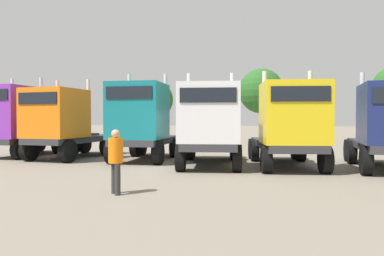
{
  "coord_description": "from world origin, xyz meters",
  "views": [
    {
      "loc": [
        4.41,
        -14.52,
        2.04
      ],
      "look_at": [
        -0.83,
        2.21,
        1.63
      ],
      "focal_mm": 34.38,
      "sensor_mm": 36.0,
      "label": 1
    }
  ],
  "objects": [
    {
      "name": "semi_truck_teal",
      "position": [
        -3.19,
        1.65,
        1.97
      ],
      "size": [
        3.21,
        5.93,
        4.33
      ],
      "rotation": [
        0.0,
        0.0,
        -1.45
      ],
      "color": "#333338",
      "rests_on": "ground"
    },
    {
      "name": "semi_truck_white",
      "position": [
        0.49,
        0.51,
        1.81
      ],
      "size": [
        3.85,
        6.8,
        4.06
      ],
      "rotation": [
        0.0,
        0.0,
        -1.35
      ],
      "color": "#333338",
      "rests_on": "ground"
    },
    {
      "name": "semi_truck_yellow",
      "position": [
        3.73,
        0.97,
        1.8
      ],
      "size": [
        3.95,
        6.73,
        4.08
      ],
      "rotation": [
        0.0,
        0.0,
        -1.33
      ],
      "color": "#333338",
      "rests_on": "ground"
    },
    {
      "name": "oak_far_left",
      "position": [
        -9.39,
        17.74,
        3.89
      ],
      "size": [
        3.51,
        3.51,
        5.66
      ],
      "color": "#4C3823",
      "rests_on": "ground"
    },
    {
      "name": "oak_far_centre",
      "position": [
        0.51,
        18.57,
        4.55
      ],
      "size": [
        3.98,
        3.98,
        6.56
      ],
      "color": "#4C3823",
      "rests_on": "ground"
    },
    {
      "name": "semi_truck_orange",
      "position": [
        -7.43,
        1.34,
        1.88
      ],
      "size": [
        2.57,
        5.96,
        4.14
      ],
      "rotation": [
        0.0,
        0.0,
        -1.57
      ],
      "color": "#333338",
      "rests_on": "ground"
    },
    {
      "name": "semi_truck_purple",
      "position": [
        -10.64,
        1.56,
        1.99
      ],
      "size": [
        2.81,
        5.76,
        4.38
      ],
      "rotation": [
        0.0,
        0.0,
        -1.52
      ],
      "color": "#333338",
      "rests_on": "ground"
    },
    {
      "name": "ground",
      "position": [
        0.0,
        0.0,
        0.0
      ],
      "size": [
        200.0,
        200.0,
        0.0
      ],
      "primitive_type": "plane",
      "color": "gray"
    },
    {
      "name": "visitor_in_hivis",
      "position": [
        -0.55,
        -5.64,
        1.03
      ],
      "size": [
        0.57,
        0.57,
        1.77
      ],
      "rotation": [
        0.0,
        0.0,
        3.97
      ],
      "color": "#2F2F2F",
      "rests_on": "ground"
    }
  ]
}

